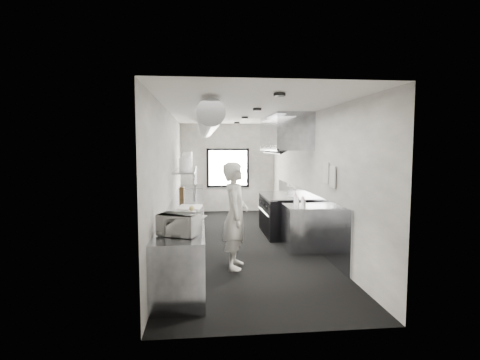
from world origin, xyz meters
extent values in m
cube|color=black|center=(0.00, 0.00, 0.00)|extent=(3.00, 8.00, 0.01)
cube|color=silver|center=(0.00, 0.00, 2.80)|extent=(3.00, 8.00, 0.01)
cube|color=silver|center=(0.00, 4.00, 1.40)|extent=(3.00, 0.02, 2.80)
cube|color=silver|center=(0.00, -4.00, 1.40)|extent=(3.00, 0.02, 2.80)
cube|color=silver|center=(-1.50, 0.00, 1.40)|extent=(0.02, 8.00, 2.80)
cube|color=silver|center=(1.50, 0.00, 1.40)|extent=(0.02, 8.00, 2.80)
cube|color=gray|center=(1.48, 0.30, 0.55)|extent=(0.03, 5.50, 1.10)
cylinder|color=gray|center=(-0.70, 0.40, 2.55)|extent=(0.40, 6.40, 0.40)
cube|color=white|center=(0.00, 3.96, 1.40)|extent=(1.20, 0.03, 1.10)
cube|color=black|center=(0.00, 3.98, 1.98)|extent=(1.36, 0.03, 0.08)
cube|color=black|center=(0.00, 3.98, 0.82)|extent=(1.36, 0.03, 0.08)
cube|color=black|center=(-0.64, 3.98, 1.40)|extent=(0.08, 0.03, 1.25)
cube|color=black|center=(0.64, 3.98, 1.40)|extent=(0.08, 0.03, 1.25)
cube|color=gray|center=(1.10, 0.70, 2.40)|extent=(0.80, 2.20, 0.80)
cube|color=gray|center=(0.72, 0.70, 2.01)|extent=(0.05, 2.20, 0.05)
cube|color=black|center=(1.02, 0.70, 2.06)|extent=(0.50, 2.10, 0.28)
cube|color=gray|center=(-1.15, -0.50, 0.45)|extent=(0.70, 6.00, 0.90)
cube|color=gray|center=(-1.20, 1.00, 1.55)|extent=(0.45, 3.00, 0.04)
cylinder|color=gray|center=(-1.00, -0.40, 1.22)|extent=(0.04, 0.04, 0.66)
cylinder|color=gray|center=(-1.00, 1.00, 1.22)|extent=(0.04, 0.04, 0.66)
cylinder|color=gray|center=(-1.00, 2.40, 1.22)|extent=(0.04, 0.04, 0.66)
cube|color=black|center=(1.05, 0.70, 0.45)|extent=(0.85, 1.60, 0.90)
cube|color=gray|center=(1.05, 0.70, 0.92)|extent=(0.85, 1.60, 0.04)
cube|color=gray|center=(0.64, 0.70, 0.45)|extent=(0.03, 1.55, 0.80)
cylinder|color=gray|center=(0.61, 0.70, 0.55)|extent=(0.03, 1.30, 0.03)
cube|color=gray|center=(1.15, -0.70, 0.45)|extent=(0.65, 0.80, 0.90)
cube|color=gray|center=(-1.15, 3.20, 0.45)|extent=(0.70, 1.20, 0.90)
cube|color=silver|center=(1.47, -1.20, 1.60)|extent=(0.02, 0.28, 0.38)
cube|color=silver|center=(1.47, -1.55, 1.55)|extent=(0.02, 0.28, 0.38)
imported|color=silver|center=(-0.27, -1.65, 0.91)|extent=(0.53, 0.72, 1.82)
imported|color=silver|center=(-1.15, -2.96, 1.04)|extent=(0.59, 0.52, 0.29)
cylinder|color=#AEB5A7|center=(-1.31, -2.42, 0.95)|extent=(0.16, 0.16, 0.10)
cylinder|color=#AEB5A7|center=(-1.33, -2.43, 0.95)|extent=(0.18, 0.18, 0.11)
cube|color=silver|center=(-0.98, -1.76, 0.91)|extent=(0.47, 0.52, 0.01)
cylinder|color=white|center=(-1.02, -1.17, 0.91)|extent=(0.21, 0.21, 0.01)
sphere|color=tan|center=(-1.02, -1.17, 0.96)|extent=(0.10, 0.10, 0.10)
cube|color=white|center=(-1.07, -0.66, 0.91)|extent=(0.51, 0.63, 0.02)
cube|color=#4E371B|center=(-1.29, 0.65, 1.03)|extent=(0.12, 0.24, 0.25)
cylinder|color=white|center=(-1.20, 0.20, 1.70)|extent=(0.30, 0.30, 0.27)
cylinder|color=white|center=(-1.19, 0.83, 1.72)|extent=(0.26, 0.26, 0.30)
cylinder|color=white|center=(-1.22, 1.23, 1.73)|extent=(0.28, 0.28, 0.31)
cylinder|color=white|center=(-1.20, 1.63, 1.76)|extent=(0.31, 0.31, 0.38)
cylinder|color=white|center=(1.10, -1.05, 0.99)|extent=(0.08, 0.08, 0.19)
cylinder|color=white|center=(1.13, -0.86, 1.00)|extent=(0.07, 0.07, 0.20)
cylinder|color=white|center=(1.08, -0.66, 0.98)|extent=(0.06, 0.06, 0.16)
cylinder|color=white|center=(1.07, -0.55, 0.98)|extent=(0.07, 0.07, 0.17)
cylinder|color=white|center=(1.11, -0.36, 1.00)|extent=(0.07, 0.07, 0.20)
camera|label=1|loc=(-0.83, -7.94, 2.09)|focal=28.02mm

